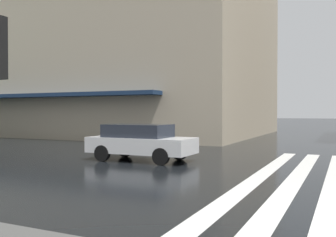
{
  "coord_description": "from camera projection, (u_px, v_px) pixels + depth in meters",
  "views": [
    {
      "loc": [
        -7.19,
        -0.08,
        1.89
      ],
      "look_at": [
        5.46,
        5.91,
        1.64
      ],
      "focal_mm": 40.22,
      "sensor_mm": 36.0,
      "label": 1
    }
  ],
  "objects": [
    {
      "name": "zebra_crossing",
      "position": [
        335.0,
        181.0,
        10.26
      ],
      "size": [
        13.0,
        4.5,
        0.01
      ],
      "color": "silver",
      "rests_on": "ground_plane"
    },
    {
      "name": "car_white",
      "position": [
        140.0,
        141.0,
        14.56
      ],
      "size": [
        1.85,
        4.1,
        1.41
      ],
      "color": "silver",
      "rests_on": "ground_plane"
    }
  ]
}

